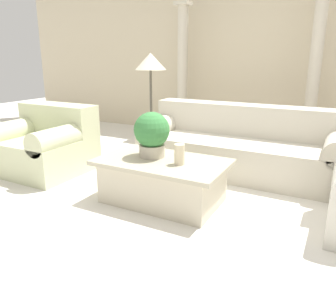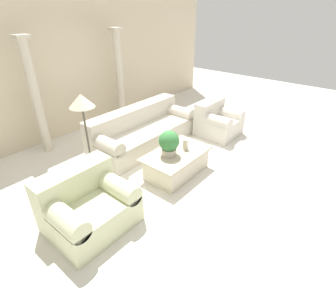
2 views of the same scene
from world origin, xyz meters
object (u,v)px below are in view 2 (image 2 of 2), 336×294
at_px(armchair, 217,121).
at_px(potted_plant, 169,142).
at_px(floor_lamp, 82,106).
at_px(sofa_long, 142,131).
at_px(loveseat, 87,204).
at_px(coffee_table, 177,163).

bearing_deg(armchair, potted_plant, -173.53).
height_order(potted_plant, floor_lamp, floor_lamp).
xyz_separation_m(sofa_long, loveseat, (-2.22, -1.12, 0.02)).
xyz_separation_m(floor_lamp, armchair, (2.87, -1.03, -0.93)).
xyz_separation_m(potted_plant, floor_lamp, (-0.77, 1.27, 0.59)).
bearing_deg(potted_plant, floor_lamp, 121.18).
distance_m(coffee_table, floor_lamp, 1.92).
bearing_deg(armchair, loveseat, -177.91).
xyz_separation_m(coffee_table, armchair, (1.95, 0.29, 0.12)).
height_order(sofa_long, coffee_table, sofa_long).
bearing_deg(floor_lamp, sofa_long, -2.10).
xyz_separation_m(loveseat, coffee_table, (1.80, -0.16, -0.13)).
bearing_deg(sofa_long, potted_plant, -114.97).
height_order(sofa_long, loveseat, same).
bearing_deg(armchair, coffee_table, -171.43).
height_order(loveseat, potted_plant, potted_plant).
xyz_separation_m(loveseat, armchair, (3.75, 0.14, -0.01)).
xyz_separation_m(potted_plant, armchair, (2.10, 0.24, -0.34)).
bearing_deg(potted_plant, sofa_long, 65.03).
bearing_deg(sofa_long, loveseat, -153.22).
bearing_deg(armchair, sofa_long, 147.31).
distance_m(coffee_table, potted_plant, 0.48).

